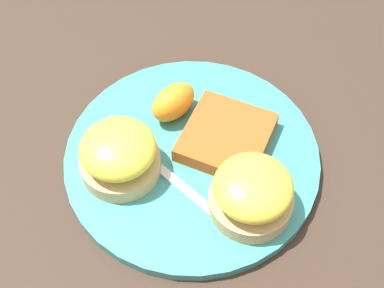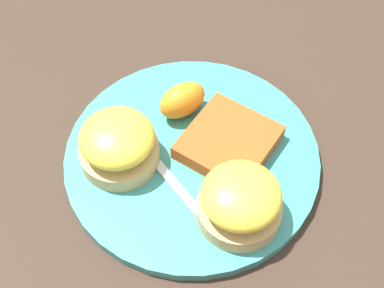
{
  "view_description": "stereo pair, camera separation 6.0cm",
  "coord_description": "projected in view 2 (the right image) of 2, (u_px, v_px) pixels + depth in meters",
  "views": [
    {
      "loc": [
        0.33,
        0.11,
        0.53
      ],
      "look_at": [
        0.0,
        0.0,
        0.03
      ],
      "focal_mm": 50.0,
      "sensor_mm": 36.0,
      "label": 1
    },
    {
      "loc": [
        0.3,
        0.17,
        0.53
      ],
      "look_at": [
        0.0,
        0.0,
        0.03
      ],
      "focal_mm": 50.0,
      "sensor_mm": 36.0,
      "label": 2
    }
  ],
  "objects": [
    {
      "name": "ground_plane",
      "position": [
        192.0,
        161.0,
        0.63
      ],
      "size": [
        1.1,
        1.1,
        0.0
      ],
      "primitive_type": "plane",
      "color": "#38281E"
    },
    {
      "name": "sandwich_benedict_left",
      "position": [
        118.0,
        144.0,
        0.59
      ],
      "size": [
        0.09,
        0.09,
        0.06
      ],
      "color": "tan",
      "rests_on": "plate"
    },
    {
      "name": "orange_wedge",
      "position": [
        182.0,
        100.0,
        0.64
      ],
      "size": [
        0.07,
        0.06,
        0.04
      ],
      "primitive_type": "ellipsoid",
      "rotation": [
        0.0,
        0.0,
        5.81
      ],
      "color": "orange",
      "rests_on": "plate"
    },
    {
      "name": "plate",
      "position": [
        192.0,
        157.0,
        0.63
      ],
      "size": [
        0.3,
        0.3,
        0.01
      ],
      "primitive_type": "cylinder",
      "color": "teal",
      "rests_on": "ground_plane"
    },
    {
      "name": "hashbrown_patty",
      "position": [
        229.0,
        142.0,
        0.62
      ],
      "size": [
        0.11,
        0.1,
        0.02
      ],
      "primitive_type": "cube",
      "rotation": [
        0.0,
        0.0,
        -0.08
      ],
      "color": "#B54E1D",
      "rests_on": "plate"
    },
    {
      "name": "fork",
      "position": [
        152.0,
        158.0,
        0.61
      ],
      "size": [
        0.1,
        0.19,
        0.0
      ],
      "color": "silver",
      "rests_on": "plate"
    },
    {
      "name": "sandwich_benedict_right",
      "position": [
        240.0,
        201.0,
        0.55
      ],
      "size": [
        0.09,
        0.09,
        0.06
      ],
      "color": "tan",
      "rests_on": "plate"
    }
  ]
}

